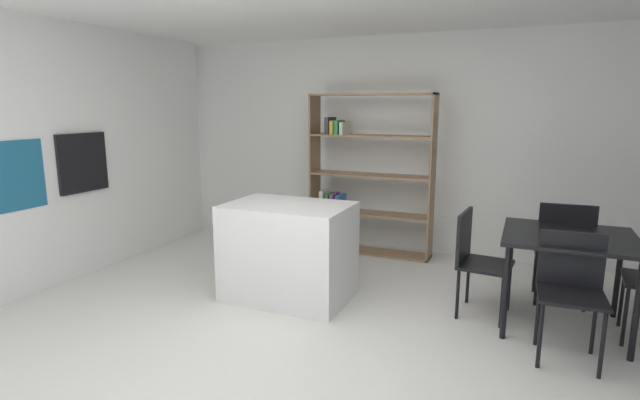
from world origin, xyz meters
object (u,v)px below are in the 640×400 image
Objects in this scene: built_in_oven at (83,162)px; dining_chair_near at (571,283)px; dining_table at (569,245)px; dining_chair_island_side at (475,253)px; open_bookshelf at (362,178)px; dining_chair_far at (564,246)px; kitchen_island at (289,251)px.

dining_chair_near is (4.53, 0.06, -0.64)m from built_in_oven.
built_in_oven reaches higher than dining_table.
built_in_oven is at bearing 103.80° from dining_chair_island_side.
open_bookshelf reaches higher than dining_table.
open_bookshelf is (2.38, 1.89, -0.27)m from built_in_oven.
open_bookshelf is 2.35m from dining_chair_far.
kitchen_island is at bearing 6.13° from built_in_oven.
open_bookshelf is 2.02× the size of dining_chair_far.
dining_chair_near is at bearing 0.79° from built_in_oven.
open_bookshelf is (0.15, 1.65, 0.47)m from kitchen_island.
dining_chair_near reaches higher than kitchen_island.
dining_chair_near reaches higher than dining_table.
dining_chair_island_side is (1.61, 0.32, 0.09)m from kitchen_island.
dining_chair_near is (-0.01, -0.96, -0.01)m from dining_chair_far.
open_bookshelf is at bearing 53.11° from dining_chair_island_side.
dining_chair_near is at bearing -90.37° from dining_table.
dining_chair_far reaches higher than dining_chair_near.
dining_table is at bearing 87.60° from dining_chair_near.
kitchen_island is 1.15× the size of dining_table.
open_bookshelf is 2.55m from dining_table.
dining_chair_far reaches higher than dining_chair_island_side.
open_bookshelf is 2.14× the size of dining_chair_near.
dining_table is at bearing -85.18° from dining_chair_island_side.
dining_chair_far reaches higher than dining_table.
dining_table is (2.30, 0.31, 0.24)m from kitchen_island.
built_in_oven is at bearing -173.12° from dining_table.
dining_chair_far is at bearing 18.73° from kitchen_island.
dining_table is at bearing 6.88° from built_in_oven.
kitchen_island is 0.58× the size of open_bookshelf.
built_in_oven is 0.68× the size of dining_chair_island_side.
open_bookshelf is at bearing 38.42° from built_in_oven.
built_in_oven is 4.58m from dining_chair_near.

